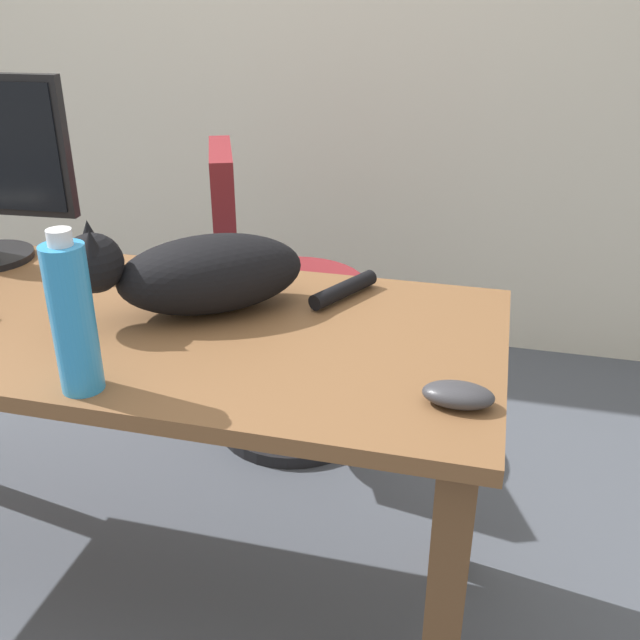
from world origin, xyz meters
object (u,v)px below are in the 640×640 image
at_px(computer_mouse, 458,395).
at_px(water_bottle, 73,318).
at_px(cat, 199,273).
at_px(office_chair, 275,319).

relative_size(computer_mouse, water_bottle, 0.42).
distance_m(cat, water_bottle, 0.33).
distance_m(office_chair, cat, 0.80).
height_order(computer_mouse, water_bottle, water_bottle).
xyz_separation_m(cat, water_bottle, (-0.07, -0.32, 0.04)).
distance_m(cat, computer_mouse, 0.56).
bearing_deg(cat, water_bottle, -101.82).
xyz_separation_m(office_chair, cat, (0.07, -0.68, 0.42)).
height_order(office_chair, computer_mouse, office_chair).
bearing_deg(cat, computer_mouse, -23.70).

